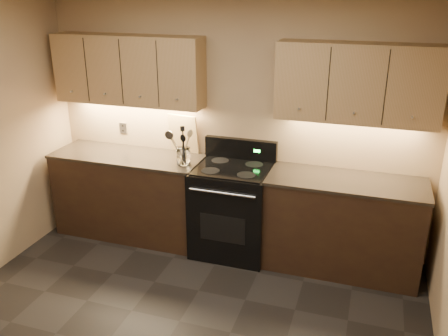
# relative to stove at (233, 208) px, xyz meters

# --- Properties ---
(wall_back) EXTENTS (4.00, 0.04, 2.60)m
(wall_back) POSITION_rel_stove_xyz_m (-0.08, 0.32, 0.82)
(wall_back) COLOR tan
(wall_back) RESTS_ON ground
(counter_left) EXTENTS (1.62, 0.62, 0.93)m
(counter_left) POSITION_rel_stove_xyz_m (-1.18, 0.02, -0.01)
(counter_left) COLOR black
(counter_left) RESTS_ON ground
(counter_right) EXTENTS (1.46, 0.62, 0.93)m
(counter_right) POSITION_rel_stove_xyz_m (1.10, 0.02, -0.01)
(counter_right) COLOR black
(counter_right) RESTS_ON ground
(stove) EXTENTS (0.76, 0.68, 1.14)m
(stove) POSITION_rel_stove_xyz_m (0.00, 0.00, 0.00)
(stove) COLOR black
(stove) RESTS_ON ground
(upper_cab_left) EXTENTS (1.60, 0.30, 0.70)m
(upper_cab_left) POSITION_rel_stove_xyz_m (-1.18, 0.17, 1.32)
(upper_cab_left) COLOR #A27C51
(upper_cab_left) RESTS_ON wall_back
(upper_cab_right) EXTENTS (1.44, 0.30, 0.70)m
(upper_cab_right) POSITION_rel_stove_xyz_m (1.10, 0.17, 1.32)
(upper_cab_right) COLOR #A27C51
(upper_cab_right) RESTS_ON wall_back
(outlet_plate) EXTENTS (0.08, 0.01, 0.12)m
(outlet_plate) POSITION_rel_stove_xyz_m (-1.38, 0.31, 0.64)
(outlet_plate) COLOR #B2B5BA
(outlet_plate) RESTS_ON wall_back
(utensil_crock) EXTENTS (0.18, 0.18, 0.17)m
(utensil_crock) POSITION_rel_stove_xyz_m (-0.50, -0.06, 0.53)
(utensil_crock) COLOR white
(utensil_crock) RESTS_ON counter_left
(cutting_board) EXTENTS (0.34, 0.12, 0.42)m
(cutting_board) POSITION_rel_stove_xyz_m (-0.64, 0.28, 0.66)
(cutting_board) COLOR #D9B275
(cutting_board) RESTS_ON counter_left
(wooden_spoon) EXTENTS (0.16, 0.14, 0.34)m
(wooden_spoon) POSITION_rel_stove_xyz_m (-0.53, -0.06, 0.64)
(wooden_spoon) COLOR #D9B275
(wooden_spoon) RESTS_ON utensil_crock
(black_spoon) EXTENTS (0.11, 0.16, 0.34)m
(black_spoon) POSITION_rel_stove_xyz_m (-0.51, -0.05, 0.63)
(black_spoon) COLOR black
(black_spoon) RESTS_ON utensil_crock
(black_turner) EXTENTS (0.15, 0.17, 0.40)m
(black_turner) POSITION_rel_stove_xyz_m (-0.48, -0.08, 0.66)
(black_turner) COLOR black
(black_turner) RESTS_ON utensil_crock
(steel_spatula) EXTENTS (0.25, 0.15, 0.39)m
(steel_spatula) POSITION_rel_stove_xyz_m (-0.47, -0.06, 0.66)
(steel_spatula) COLOR silver
(steel_spatula) RESTS_ON utensil_crock
(steel_skimmer) EXTENTS (0.24, 0.12, 0.36)m
(steel_skimmer) POSITION_rel_stove_xyz_m (-0.48, -0.08, 0.64)
(steel_skimmer) COLOR silver
(steel_skimmer) RESTS_ON utensil_crock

